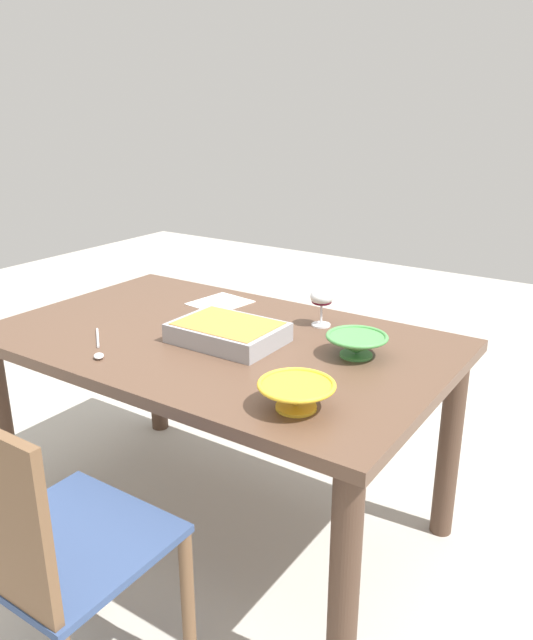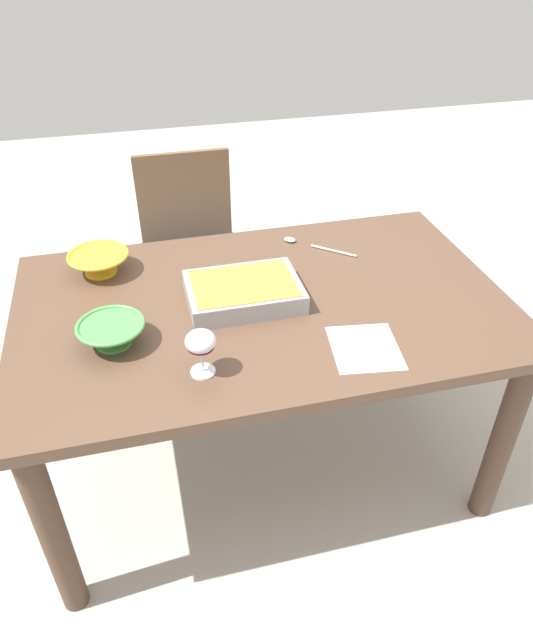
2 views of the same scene
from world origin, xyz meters
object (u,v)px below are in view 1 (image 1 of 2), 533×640
at_px(wine_glass, 322,300).
at_px(napkin, 220,303).
at_px(chair, 42,550).
at_px(small_bowl, 357,344).
at_px(serving_spoon, 98,349).
at_px(casserole_dish, 228,331).
at_px(dining_table, 219,366).
at_px(mixing_bowl, 296,394).

relative_size(wine_glass, napkin, 0.64).
bearing_deg(chair, small_bowl, 70.46).
height_order(chair, serving_spoon, chair).
bearing_deg(casserole_dish, small_bowl, 16.92).
bearing_deg(serving_spoon, chair, -55.24).
height_order(dining_table, small_bowl, small_bowl).
relative_size(dining_table, napkin, 7.27).
bearing_deg(dining_table, casserole_dish, -18.36).
xyz_separation_m(chair, wine_glass, (0.11, 1.10, 0.33)).
distance_m(chair, wine_glass, 1.16).
distance_m(small_bowl, serving_spoon, 0.80).
distance_m(dining_table, napkin, 0.38).
bearing_deg(small_bowl, wine_glass, 140.88).
distance_m(mixing_bowl, serving_spoon, 0.71).
bearing_deg(serving_spoon, wine_glass, 51.93).
height_order(wine_glass, mixing_bowl, wine_glass).
bearing_deg(wine_glass, small_bowl, -39.12).
relative_size(mixing_bowl, napkin, 0.96).
xyz_separation_m(chair, small_bowl, (0.33, 0.92, 0.28)).
bearing_deg(chair, mixing_bowl, 56.01).
height_order(chair, napkin, chair).
relative_size(wine_glass, small_bowl, 0.70).
xyz_separation_m(wine_glass, casserole_dish, (-0.17, -0.30, -0.06)).
bearing_deg(napkin, dining_table, -53.11).
bearing_deg(serving_spoon, small_bowl, 30.87).
relative_size(dining_table, mixing_bowl, 7.56).
xyz_separation_m(dining_table, mixing_bowl, (0.48, -0.29, 0.15)).
xyz_separation_m(dining_table, chair, (0.12, -0.82, -0.13)).
relative_size(chair, mixing_bowl, 4.42).
relative_size(chair, wine_glass, 6.62).
bearing_deg(casserole_dish, napkin, 131.45).
bearing_deg(napkin, casserole_dish, -48.55).
xyz_separation_m(casserole_dish, napkin, (-0.27, 0.31, -0.03)).
xyz_separation_m(chair, napkin, (-0.34, 1.11, 0.24)).
distance_m(chair, casserole_dish, 0.85).
bearing_deg(small_bowl, casserole_dish, -163.08).
distance_m(chair, small_bowl, 1.02).
bearing_deg(casserole_dish, wine_glass, 59.90).
height_order(casserole_dish, serving_spoon, casserole_dish).
height_order(small_bowl, napkin, small_bowl).
relative_size(dining_table, casserole_dish, 4.38).
bearing_deg(casserole_dish, chair, -85.05).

